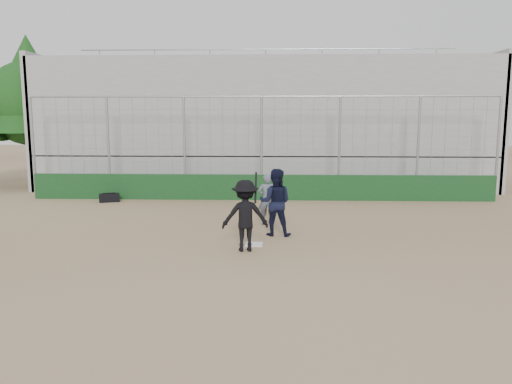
{
  "coord_description": "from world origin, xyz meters",
  "views": [
    {
      "loc": [
        0.52,
        -12.33,
        3.22
      ],
      "look_at": [
        0.0,
        1.4,
        1.15
      ],
      "focal_mm": 35.0,
      "sensor_mm": 36.0,
      "label": 1
    }
  ],
  "objects_px": {
    "batter_at_plate": "(245,216)",
    "umpire": "(267,202)",
    "catcher_crouched": "(275,213)",
    "equipment_bag": "(109,198)"
  },
  "relations": [
    {
      "from": "batter_at_plate",
      "to": "catcher_crouched",
      "type": "height_order",
      "value": "batter_at_plate"
    },
    {
      "from": "catcher_crouched",
      "to": "batter_at_plate",
      "type": "bearing_deg",
      "value": -114.87
    },
    {
      "from": "catcher_crouched",
      "to": "equipment_bag",
      "type": "relative_size",
      "value": 1.52
    },
    {
      "from": "batter_at_plate",
      "to": "equipment_bag",
      "type": "relative_size",
      "value": 2.32
    },
    {
      "from": "batter_at_plate",
      "to": "catcher_crouched",
      "type": "relative_size",
      "value": 1.53
    },
    {
      "from": "umpire",
      "to": "equipment_bag",
      "type": "bearing_deg",
      "value": -26.35
    },
    {
      "from": "catcher_crouched",
      "to": "equipment_bag",
      "type": "bearing_deg",
      "value": 140.44
    },
    {
      "from": "umpire",
      "to": "equipment_bag",
      "type": "distance_m",
      "value": 7.24
    },
    {
      "from": "umpire",
      "to": "batter_at_plate",
      "type": "bearing_deg",
      "value": 86.61
    },
    {
      "from": "batter_at_plate",
      "to": "umpire",
      "type": "distance_m",
      "value": 3.02
    }
  ]
}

